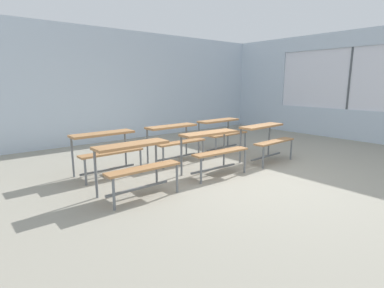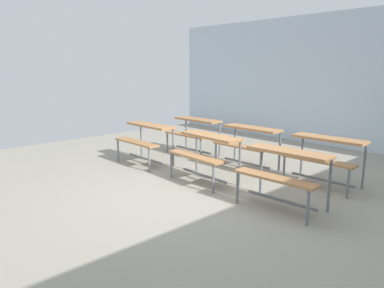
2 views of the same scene
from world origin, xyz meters
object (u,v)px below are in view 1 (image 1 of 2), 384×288
object	(u,v)px
desk_bench_r0c1	(213,143)
desk_bench_r1c0	(106,143)
desk_bench_r1c2	(222,128)
desk_bench_r0c0	(136,157)
desk_bench_r1c1	(175,135)
desk_bench_r0c2	(266,134)

from	to	relation	value
desk_bench_r0c1	desk_bench_r1c0	world-z (taller)	same
desk_bench_r1c2	desk_bench_r0c0	bearing A→B (deg)	-159.35
desk_bench_r1c0	desk_bench_r1c2	bearing A→B (deg)	-0.39
desk_bench_r1c0	desk_bench_r1c1	world-z (taller)	same
desk_bench_r1c0	desk_bench_r1c2	distance (m)	2.86
desk_bench_r1c2	desk_bench_r1c1	bearing A→B (deg)	-178.98
desk_bench_r0c1	desk_bench_r1c2	xyz separation A→B (m)	(1.38, 1.17, 0.00)
desk_bench_r0c2	desk_bench_r1c2	size ratio (longest dim) A/B	1.01
desk_bench_r0c1	desk_bench_r1c0	size ratio (longest dim) A/B	1.01
desk_bench_r0c0	desk_bench_r1c0	size ratio (longest dim) A/B	0.99
desk_bench_r0c1	desk_bench_r1c2	bearing A→B (deg)	42.88
desk_bench_r0c0	desk_bench_r1c0	distance (m)	1.18
desk_bench_r0c0	desk_bench_r1c0	world-z (taller)	same
desk_bench_r1c1	desk_bench_r1c2	bearing A→B (deg)	2.12
desk_bench_r0c2	desk_bench_r1c0	xyz separation A→B (m)	(-2.92, 1.17, 0.00)
desk_bench_r0c0	desk_bench_r1c2	size ratio (longest dim) A/B	0.99
desk_bench_r1c0	desk_bench_r1c2	size ratio (longest dim) A/B	0.99
desk_bench_r1c2	desk_bench_r0c1	bearing A→B (deg)	-141.67
desk_bench_r0c0	desk_bench_r1c2	xyz separation A→B (m)	(2.92, 1.21, 0.00)
desk_bench_r0c0	desk_bench_r1c2	bearing A→B (deg)	22.04
desk_bench_r0c1	desk_bench_r0c2	world-z (taller)	same
desk_bench_r0c1	desk_bench_r1c1	world-z (taller)	same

